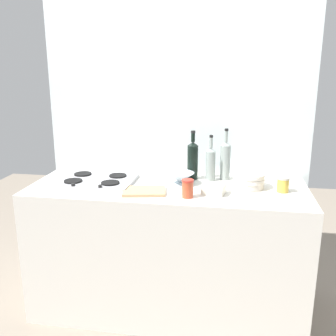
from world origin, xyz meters
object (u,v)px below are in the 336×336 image
Objects in this scene: mixing_bowl at (180,178)px; butter_dish at (214,189)px; wine_bottle_leftmost at (193,160)px; stovetop_hob at (96,180)px; condiment_jar_rear at (283,184)px; wine_bottle_mid_left at (225,160)px; cutting_board at (144,191)px; plate_stack at (249,180)px; wine_bottle_mid_right at (210,163)px; condiment_jar_front at (188,188)px.

mixing_bowl is 1.39× the size of butter_dish.
wine_bottle_leftmost is 0.36m from butter_dish.
stovetop_hob is 1.22m from condiment_jar_rear.
wine_bottle_mid_left is at bearing 5.50° from wine_bottle_leftmost.
condiment_jar_rear is at bearing 10.41° from cutting_board.
condiment_jar_rear is at bearing -18.61° from wine_bottle_leftmost.
condiment_jar_rear is at bearing -31.05° from wine_bottle_mid_left.
cutting_board is (-0.85, -0.16, -0.04)m from condiment_jar_rear.
condiment_jar_rear reaches higher than stovetop_hob.
plate_stack is at bearing 36.77° from butter_dish.
wine_bottle_mid_left reaches higher than condiment_jar_rear.
wine_bottle_mid_right is at bearing 97.81° from butter_dish.
plate_stack is 1.11× the size of mixing_bowl.
stovetop_hob is at bearing -167.24° from wine_bottle_mid_right.
wine_bottle_mid_left is at bearing 28.04° from mixing_bowl.
plate_stack is 0.27m from butter_dish.
wine_bottle_mid_left is at bearing 63.23° from condiment_jar_front.
wine_bottle_leftmost is 0.62m from condiment_jar_rear.
wine_bottle_mid_right is (-0.25, 0.12, 0.07)m from plate_stack.
mixing_bowl is 1.94× the size of condiment_jar_rear.
wine_bottle_mid_right is at bearing 40.41° from cutting_board.
condiment_jar_rear is (0.65, -0.06, 0.01)m from mixing_bowl.
plate_stack is 1.55× the size of butter_dish.
wine_bottle_leftmost is 1.81× the size of mixing_bowl.
wine_bottle_mid_left is (0.22, 0.02, 0.00)m from wine_bottle_leftmost.
wine_bottle_mid_right is 0.23m from mixing_bowl.
mixing_bowl reaches higher than stovetop_hob.
cutting_board is (-0.28, 0.04, -0.05)m from condiment_jar_front.
wine_bottle_mid_right is 2.85× the size of condiment_jar_front.
condiment_jar_front is at bearing -116.77° from wine_bottle_mid_left.
wine_bottle_leftmost is at bearing 159.43° from plate_stack.
condiment_jar_rear reaches higher than butter_dish.
condiment_jar_rear is 0.86m from cutting_board.
stovetop_hob is 0.80m from butter_dish.
condiment_jar_front is at bearing -160.86° from condiment_jar_rear.
mixing_bowl is 0.71× the size of cutting_board.
wine_bottle_mid_right is 0.39m from condiment_jar_front.
wine_bottle_mid_left is 1.35× the size of cutting_board.
butter_dish is 0.18m from condiment_jar_front.
cutting_board is (0.37, -0.16, -0.00)m from stovetop_hob.
wine_bottle_leftmost reaches higher than mixing_bowl.
stovetop_hob is at bearing 179.86° from condiment_jar_rear.
wine_bottle_mid_left reaches higher than plate_stack.
wine_bottle_mid_left reaches higher than wine_bottle_leftmost.
stovetop_hob is at bearing -177.03° from plate_stack.
wine_bottle_leftmost is at bearing 169.65° from wine_bottle_mid_right.
butter_dish reaches higher than stovetop_hob.
wine_bottle_mid_left is 3.20× the size of condiment_jar_front.
cutting_board is (-0.43, -0.05, -0.02)m from butter_dish.
wine_bottle_mid_right is (0.12, -0.02, -0.02)m from wine_bottle_leftmost.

